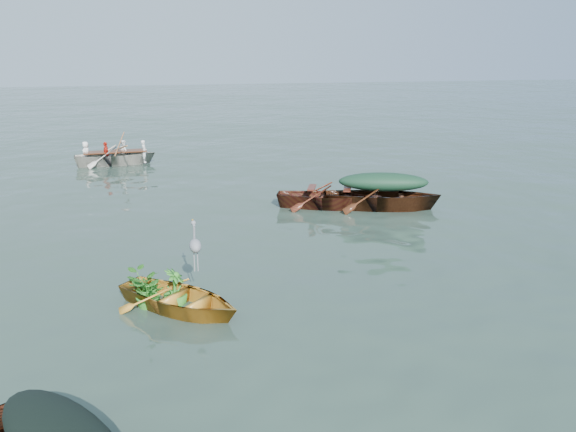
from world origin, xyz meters
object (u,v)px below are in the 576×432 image
at_px(open_wooden_boat, 329,208).
at_px(rowed_boat, 116,165).
at_px(yellow_dinghy, 180,310).
at_px(green_tarp_boat, 382,209).
at_px(heron, 196,253).

relative_size(open_wooden_boat, rowed_boat, 0.96).
relative_size(yellow_dinghy, rowed_boat, 0.70).
bearing_deg(open_wooden_boat, green_tarp_boat, -86.13).
xyz_separation_m(rowed_boat, heron, (1.89, -13.45, 0.86)).
bearing_deg(rowed_boat, green_tarp_boat, -141.58).
distance_m(green_tarp_boat, heron, 7.51).
distance_m(yellow_dinghy, green_tarp_boat, 8.00).
bearing_deg(heron, rowed_boat, 52.57).
relative_size(open_wooden_boat, heron, 4.55).
xyz_separation_m(green_tarp_boat, open_wooden_boat, (-1.44, 0.48, 0.00)).
bearing_deg(rowed_boat, open_wooden_boat, -145.84).
bearing_deg(green_tarp_boat, rowed_boat, 59.90).
bearing_deg(green_tarp_boat, yellow_dinghy, 149.24).
bearing_deg(open_wooden_boat, rowed_boat, 59.51).
height_order(green_tarp_boat, heron, heron).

